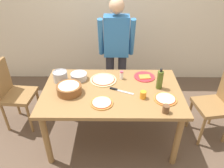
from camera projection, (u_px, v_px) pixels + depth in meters
ground at (112, 136)px, 2.91m from camera, size 8.00×8.00×0.00m
wall_back at (113, 7)px, 3.54m from camera, size 5.60×0.10×2.60m
dining_table at (112, 96)px, 2.55m from camera, size 1.60×0.96×0.76m
person_cook at (116, 49)px, 3.03m from camera, size 0.49×0.25×1.62m
chair_wooden_left at (12, 91)px, 2.86m from camera, size 0.43×0.43×0.95m
chair_wooden_right at (219, 102)px, 2.67m from camera, size 0.46×0.46×0.95m
pizza_raw_on_board at (103, 80)px, 2.67m from camera, size 0.32×0.32×0.02m
pizza_cooked_on_tray at (102, 103)px, 2.28m from camera, size 0.24×0.24×0.02m
pizza_second_cooked at (165, 99)px, 2.34m from camera, size 0.25×0.25×0.02m
plate_with_slice at (144, 77)px, 2.73m from camera, size 0.26×0.26×0.02m
popcorn_bowl at (69, 88)px, 2.42m from camera, size 0.28×0.28×0.11m
mixing_bowl_steel at (79, 76)px, 2.67m from camera, size 0.20×0.20×0.08m
olive_oil_bottle at (160, 80)px, 2.47m from camera, size 0.07×0.07×0.26m
steel_pot at (60, 76)px, 2.63m from camera, size 0.17×0.17×0.13m
cup_orange at (143, 95)px, 2.35m from camera, size 0.07×0.07×0.08m
cup_small_brown at (166, 109)px, 2.14m from camera, size 0.07×0.07×0.08m
salt_shaker at (122, 75)px, 2.68m from camera, size 0.04×0.04×0.11m
chef_knife at (119, 90)px, 2.48m from camera, size 0.28×0.14×0.02m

